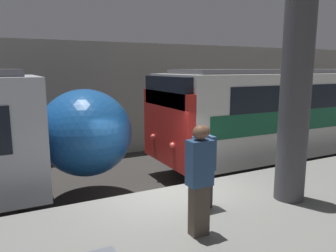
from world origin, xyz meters
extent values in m
plane|color=#33302D|center=(0.00, 0.00, 0.00)|extent=(120.00, 120.00, 0.00)
cube|color=#9E998E|center=(0.00, 6.92, 2.32)|extent=(50.00, 0.15, 4.64)
cylinder|color=#47474C|center=(1.97, -1.67, 2.93)|extent=(0.57, 0.57, 3.79)
ellipsoid|color=#195199|center=(-1.09, 2.53, 1.91)|extent=(2.42, 2.72, 2.30)
sphere|color=#F2EFCC|center=(-0.14, 2.53, 1.50)|extent=(0.20, 0.20, 0.20)
cube|color=red|center=(1.35, 2.53, 1.83)|extent=(0.25, 2.90, 2.20)
cube|color=black|center=(1.35, 2.53, 2.93)|extent=(0.25, 2.60, 0.88)
sphere|color=#EA4C42|center=(1.20, 1.86, 1.45)|extent=(0.18, 0.18, 0.18)
sphere|color=#EA4C42|center=(1.20, 3.19, 1.45)|extent=(0.18, 0.18, 0.18)
cube|color=#473D33|center=(-0.41, -2.08, 1.44)|extent=(0.28, 0.20, 0.81)
cube|color=navy|center=(-0.41, -2.08, 2.20)|extent=(0.38, 0.24, 0.71)
sphere|color=brown|center=(-0.41, -2.08, 2.66)|extent=(0.23, 0.23, 0.23)
cube|color=#2D2D38|center=(0.20, -1.27, 1.39)|extent=(0.28, 0.20, 0.73)
cube|color=navy|center=(0.20, -1.27, 2.07)|extent=(0.38, 0.24, 0.63)
sphere|color=brown|center=(0.20, -1.27, 2.49)|extent=(0.21, 0.21, 0.21)
camera|label=1|loc=(-3.00, -6.11, 3.61)|focal=35.00mm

